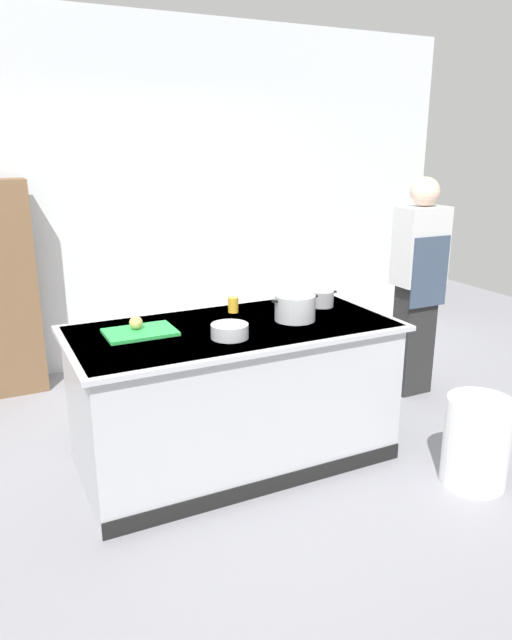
# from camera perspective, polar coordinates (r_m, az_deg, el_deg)

# --- Properties ---
(ground_plane) EXTENTS (10.00, 10.00, 0.00)m
(ground_plane) POSITION_cam_1_polar(r_m,az_deg,el_deg) (3.93, -2.04, -13.21)
(ground_plane) COLOR gray
(back_wall) EXTENTS (6.40, 0.12, 3.00)m
(back_wall) POSITION_cam_1_polar(r_m,az_deg,el_deg) (5.41, -11.56, 11.56)
(back_wall) COLOR silver
(back_wall) RESTS_ON ground_plane
(counter_island) EXTENTS (1.98, 0.98, 0.90)m
(counter_island) POSITION_cam_1_polar(r_m,az_deg,el_deg) (3.71, -2.11, -6.99)
(counter_island) COLOR #B7BABF
(counter_island) RESTS_ON ground_plane
(cutting_board) EXTENTS (0.40, 0.28, 0.02)m
(cutting_board) POSITION_cam_1_polar(r_m,az_deg,el_deg) (3.48, -11.15, -1.16)
(cutting_board) COLOR green
(cutting_board) RESTS_ON counter_island
(onion) EXTENTS (0.08, 0.08, 0.08)m
(onion) POSITION_cam_1_polar(r_m,az_deg,el_deg) (3.49, -11.53, -0.25)
(onion) COLOR tan
(onion) RESTS_ON cutting_board
(stock_pot) EXTENTS (0.32, 0.25, 0.16)m
(stock_pot) POSITION_cam_1_polar(r_m,az_deg,el_deg) (3.66, 3.79, 1.21)
(stock_pot) COLOR #B7BABF
(stock_pot) RESTS_ON counter_island
(sauce_pan) EXTENTS (0.23, 0.16, 0.11)m
(sauce_pan) POSITION_cam_1_polar(r_m,az_deg,el_deg) (4.00, 6.38, 2.07)
(sauce_pan) COLOR #99999E
(sauce_pan) RESTS_ON counter_island
(mixing_bowl) EXTENTS (0.22, 0.22, 0.08)m
(mixing_bowl) POSITION_cam_1_polar(r_m,az_deg,el_deg) (3.34, -2.56, -1.06)
(mixing_bowl) COLOR #B7BABF
(mixing_bowl) RESTS_ON counter_island
(juice_cup) EXTENTS (0.07, 0.07, 0.10)m
(juice_cup) POSITION_cam_1_polar(r_m,az_deg,el_deg) (3.84, -2.22, 1.47)
(juice_cup) COLOR yellow
(juice_cup) RESTS_ON counter_island
(trash_bin) EXTENTS (0.38, 0.38, 0.54)m
(trash_bin) POSITION_cam_1_polar(r_m,az_deg,el_deg) (3.78, 20.52, -10.96)
(trash_bin) COLOR white
(trash_bin) RESTS_ON ground_plane
(person_chef) EXTENTS (0.38, 0.25, 1.72)m
(person_chef) POSITION_cam_1_polar(r_m,az_deg,el_deg) (4.78, 15.39, 3.51)
(person_chef) COLOR #282828
(person_chef) RESTS_ON ground_plane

